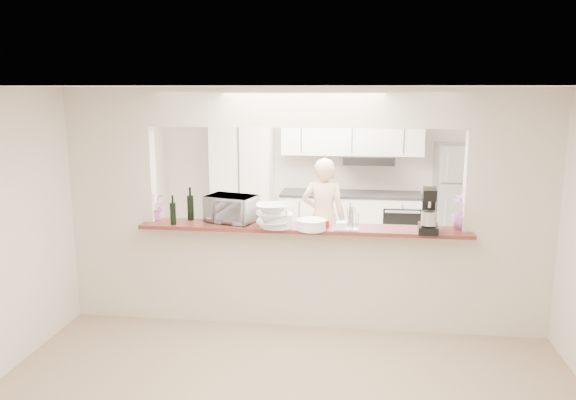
% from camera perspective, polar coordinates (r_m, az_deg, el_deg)
% --- Properties ---
extents(floor, '(6.00, 6.00, 0.00)m').
position_cam_1_polar(floor, '(6.19, 1.51, -12.38)').
color(floor, tan).
rests_on(floor, ground).
extents(tile_overlay, '(5.00, 2.90, 0.01)m').
position_cam_1_polar(tile_overlay, '(7.63, 2.69, -7.69)').
color(tile_overlay, beige).
rests_on(tile_overlay, floor).
extents(partition, '(5.00, 0.15, 2.50)m').
position_cam_1_polar(partition, '(5.76, 1.59, 1.25)').
color(partition, beige).
rests_on(partition, floor).
extents(bar_counter, '(3.40, 0.38, 1.09)m').
position_cam_1_polar(bar_counter, '(5.98, 1.54, -7.34)').
color(bar_counter, beige).
rests_on(bar_counter, floor).
extents(kitchen_cabinets, '(3.15, 0.62, 2.25)m').
position_cam_1_polar(kitchen_cabinets, '(8.54, 2.14, 1.09)').
color(kitchen_cabinets, white).
rests_on(kitchen_cabinets, floor).
extents(refrigerator, '(0.75, 0.70, 1.70)m').
position_cam_1_polar(refrigerator, '(8.59, 17.12, -0.19)').
color(refrigerator, '#A0A0A4').
rests_on(refrigerator, floor).
extents(flower_left, '(0.28, 0.24, 0.29)m').
position_cam_1_polar(flower_left, '(6.22, -13.22, -0.61)').
color(flower_left, '#E278DA').
rests_on(flower_left, bar_counter).
extents(wine_bottle_a, '(0.06, 0.06, 0.31)m').
position_cam_1_polar(wine_bottle_a, '(5.95, -11.60, -1.31)').
color(wine_bottle_a, black).
rests_on(wine_bottle_a, bar_counter).
extents(wine_bottle_b, '(0.07, 0.07, 0.36)m').
position_cam_1_polar(wine_bottle_b, '(6.12, -9.88, -0.72)').
color(wine_bottle_b, black).
rests_on(wine_bottle_b, bar_counter).
extents(toaster_oven, '(0.59, 0.47, 0.28)m').
position_cam_1_polar(toaster_oven, '(5.98, -5.79, -0.88)').
color(toaster_oven, '#A1A0A5').
rests_on(toaster_oven, bar_counter).
extents(serving_bowls, '(0.37, 0.37, 0.24)m').
position_cam_1_polar(serving_bowls, '(5.69, -1.61, -1.67)').
color(serving_bowls, white).
rests_on(serving_bowls, bar_counter).
extents(plate_stack_a, '(0.31, 0.31, 0.14)m').
position_cam_1_polar(plate_stack_a, '(5.73, -1.05, -2.10)').
color(plate_stack_a, white).
rests_on(plate_stack_a, bar_counter).
extents(plate_stack_b, '(0.30, 0.30, 0.10)m').
position_cam_1_polar(plate_stack_b, '(5.64, 2.39, -2.51)').
color(plate_stack_b, white).
rests_on(plate_stack_b, bar_counter).
extents(red_bowl, '(0.14, 0.14, 0.07)m').
position_cam_1_polar(red_bowl, '(5.79, 3.51, -2.35)').
color(red_bowl, maroon).
rests_on(red_bowl, bar_counter).
extents(tan_bowl, '(0.13, 0.13, 0.06)m').
position_cam_1_polar(tan_bowl, '(5.91, 2.13, -2.08)').
color(tan_bowl, beige).
rests_on(tan_bowl, bar_counter).
extents(utensil_caddy, '(0.25, 0.15, 0.24)m').
position_cam_1_polar(utensil_caddy, '(5.65, 5.97, -2.05)').
color(utensil_caddy, silver).
rests_on(utensil_caddy, bar_counter).
extents(stand_mixer, '(0.21, 0.32, 0.44)m').
position_cam_1_polar(stand_mixer, '(5.68, 14.10, -1.23)').
color(stand_mixer, black).
rests_on(stand_mixer, bar_counter).
extents(flower_right, '(0.20, 0.20, 0.35)m').
position_cam_1_polar(flower_right, '(5.92, 17.24, -1.16)').
color(flower_right, '#C26ECD').
rests_on(flower_right, bar_counter).
extents(person, '(0.60, 0.41, 1.59)m').
position_cam_1_polar(person, '(7.44, 3.62, -1.86)').
color(person, '#D8AE8C').
rests_on(person, floor).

